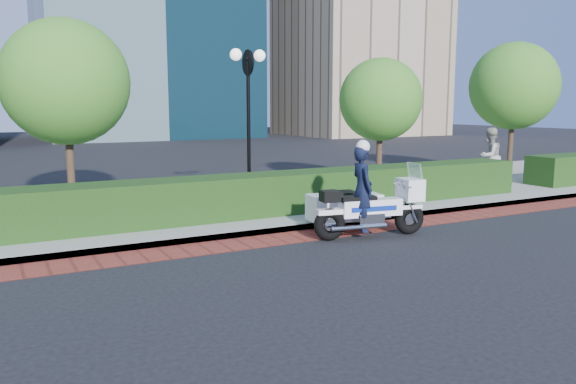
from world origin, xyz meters
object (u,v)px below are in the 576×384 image
police_motorcycle (359,202)px  tree_b (66,82)px  tree_d (514,86)px  pedestrian (489,156)px  tree_c (381,100)px  lamppost (248,102)px

police_motorcycle → tree_b: bearing=144.2°
tree_b → tree_d: size_ratio=0.95×
police_motorcycle → pedestrian: size_ratio=1.34×
tree_c → tree_d: size_ratio=0.83×
tree_b → pedestrian: (13.32, -1.82, -2.30)m
tree_b → police_motorcycle: size_ratio=1.86×
tree_c → police_motorcycle: (-4.69, -5.40, -2.32)m
tree_c → pedestrian: 4.24m
tree_c → police_motorcycle: size_ratio=1.64×
tree_c → pedestrian: tree_c is taller
tree_c → tree_d: 6.52m
tree_d → police_motorcycle: bearing=-154.3°
tree_b → police_motorcycle: (5.31, -5.40, -2.70)m
tree_b → pedestrian: 13.64m
lamppost → tree_c: bearing=13.3°
lamppost → tree_b: (-4.50, 1.30, 0.48)m
tree_b → pedestrian: size_ratio=2.49×
tree_b → tree_d: (16.50, 0.00, 0.18)m
tree_b → tree_d: bearing=0.0°
tree_d → pedestrian: bearing=-150.2°
tree_c → pedestrian: bearing=-28.7°
police_motorcycle → pedestrian: police_motorcycle is taller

